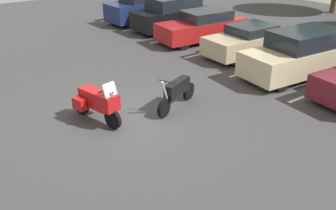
{
  "coord_description": "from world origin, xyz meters",
  "views": [
    {
      "loc": [
        9.37,
        -5.06,
        5.53
      ],
      "look_at": [
        1.69,
        0.42,
        0.94
      ],
      "focal_mm": 39.79,
      "sensor_mm": 36.0,
      "label": 1
    }
  ],
  "objects_px": {
    "motorcycle_touring": "(97,102)",
    "car_black": "(172,14)",
    "car_champagne": "(299,54)",
    "motorcycle_second": "(177,92)",
    "car_red": "(202,26)",
    "car_navy": "(144,6)",
    "car_tan": "(248,41)"
  },
  "relations": [
    {
      "from": "motorcycle_touring",
      "to": "car_black",
      "type": "height_order",
      "value": "car_black"
    },
    {
      "from": "car_champagne",
      "to": "motorcycle_second",
      "type": "bearing_deg",
      "value": -94.54
    },
    {
      "from": "motorcycle_second",
      "to": "car_red",
      "type": "height_order",
      "value": "car_red"
    },
    {
      "from": "motorcycle_touring",
      "to": "car_navy",
      "type": "height_order",
      "value": "car_navy"
    },
    {
      "from": "car_black",
      "to": "car_navy",
      "type": "bearing_deg",
      "value": -174.27
    },
    {
      "from": "motorcycle_touring",
      "to": "car_tan",
      "type": "bearing_deg",
      "value": 102.75
    },
    {
      "from": "car_tan",
      "to": "motorcycle_touring",
      "type": "bearing_deg",
      "value": -77.25
    },
    {
      "from": "motorcycle_second",
      "to": "car_champagne",
      "type": "bearing_deg",
      "value": 85.46
    },
    {
      "from": "motorcycle_touring",
      "to": "car_tan",
      "type": "distance_m",
      "value": 8.76
    },
    {
      "from": "car_red",
      "to": "car_tan",
      "type": "distance_m",
      "value": 3.08
    },
    {
      "from": "motorcycle_touring",
      "to": "car_black",
      "type": "relative_size",
      "value": 0.45
    },
    {
      "from": "car_champagne",
      "to": "car_tan",
      "type": "bearing_deg",
      "value": 174.65
    },
    {
      "from": "motorcycle_second",
      "to": "motorcycle_touring",
      "type": "bearing_deg",
      "value": -103.22
    },
    {
      "from": "motorcycle_touring",
      "to": "car_navy",
      "type": "bearing_deg",
      "value": 141.81
    },
    {
      "from": "car_navy",
      "to": "car_black",
      "type": "bearing_deg",
      "value": 5.73
    },
    {
      "from": "car_navy",
      "to": "car_tan",
      "type": "xyz_separation_m",
      "value": [
        8.52,
        0.31,
        -0.24
      ]
    },
    {
      "from": "car_champagne",
      "to": "car_black",
      "type": "bearing_deg",
      "value": 178.52
    },
    {
      "from": "motorcycle_touring",
      "to": "car_tan",
      "type": "relative_size",
      "value": 0.49
    },
    {
      "from": "car_red",
      "to": "car_champagne",
      "type": "height_order",
      "value": "car_champagne"
    },
    {
      "from": "motorcycle_second",
      "to": "car_tan",
      "type": "height_order",
      "value": "car_tan"
    },
    {
      "from": "car_navy",
      "to": "car_tan",
      "type": "relative_size",
      "value": 1.12
    },
    {
      "from": "car_red",
      "to": "car_tan",
      "type": "xyz_separation_m",
      "value": [
        3.07,
        0.15,
        -0.07
      ]
    },
    {
      "from": "car_black",
      "to": "car_tan",
      "type": "bearing_deg",
      "value": 0.49
    },
    {
      "from": "car_tan",
      "to": "car_red",
      "type": "bearing_deg",
      "value": -177.17
    },
    {
      "from": "car_tan",
      "to": "motorcycle_second",
      "type": "bearing_deg",
      "value": -67.06
    },
    {
      "from": "car_black",
      "to": "car_tan",
      "type": "height_order",
      "value": "car_black"
    },
    {
      "from": "car_black",
      "to": "car_tan",
      "type": "relative_size",
      "value": 1.1
    },
    {
      "from": "car_red",
      "to": "car_black",
      "type": "bearing_deg",
      "value": 177.93
    },
    {
      "from": "car_tan",
      "to": "car_champagne",
      "type": "height_order",
      "value": "car_champagne"
    },
    {
      "from": "car_navy",
      "to": "car_red",
      "type": "relative_size",
      "value": 0.99
    },
    {
      "from": "car_navy",
      "to": "car_champagne",
      "type": "distance_m",
      "value": 11.51
    },
    {
      "from": "car_navy",
      "to": "car_tan",
      "type": "distance_m",
      "value": 8.53
    }
  ]
}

